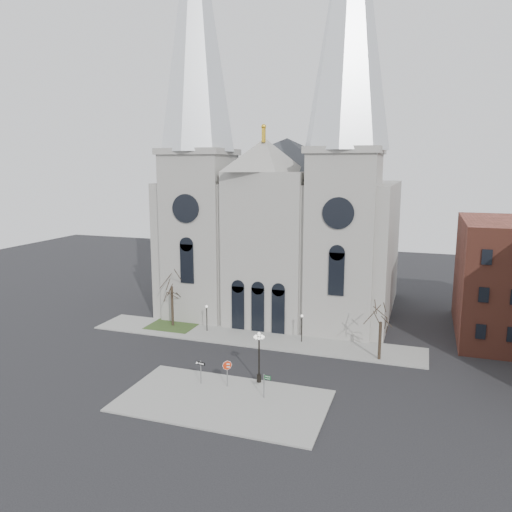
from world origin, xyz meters
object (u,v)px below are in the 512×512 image
(stop_sign, at_px, (227,368))
(street_name_sign, at_px, (265,384))
(one_way_sign, at_px, (201,368))
(globe_lamp, at_px, (259,351))

(stop_sign, distance_m, street_name_sign, 4.14)
(stop_sign, relative_size, one_way_sign, 1.13)
(globe_lamp, xyz_separation_m, one_way_sign, (-5.04, -2.05, -1.58))
(stop_sign, xyz_separation_m, globe_lamp, (2.45, 1.88, 1.29))
(globe_lamp, bearing_deg, street_name_sign, -62.57)
(stop_sign, distance_m, one_way_sign, 2.62)
(globe_lamp, relative_size, one_way_sign, 2.19)
(stop_sign, relative_size, street_name_sign, 1.15)
(globe_lamp, relative_size, street_name_sign, 2.24)
(one_way_sign, height_order, street_name_sign, one_way_sign)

